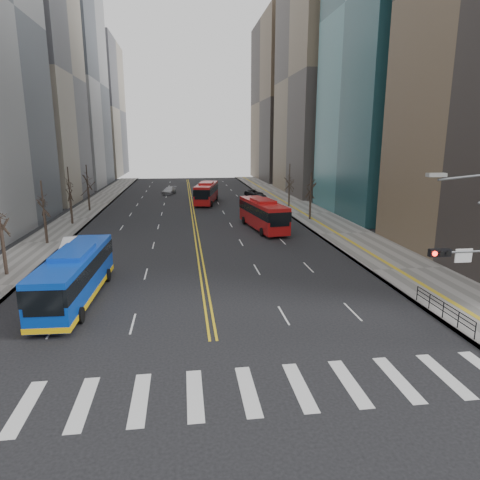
% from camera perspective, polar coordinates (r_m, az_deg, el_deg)
% --- Properties ---
extents(ground, '(220.00, 220.00, 0.00)m').
position_cam_1_polar(ground, '(20.09, -2.46, -19.67)').
color(ground, black).
extents(sidewalk_right, '(7.00, 130.00, 0.15)m').
position_cam_1_polar(sidewalk_right, '(65.55, 9.27, 3.53)').
color(sidewalk_right, slate).
rests_on(sidewalk_right, ground).
extents(sidewalk_left, '(5.00, 130.00, 0.15)m').
position_cam_1_polar(sidewalk_left, '(64.54, -21.05, 2.67)').
color(sidewalk_left, slate).
rests_on(sidewalk_left, ground).
extents(crosswalk, '(26.70, 4.00, 0.01)m').
position_cam_1_polar(crosswalk, '(20.09, -2.46, -19.65)').
color(crosswalk, silver).
rests_on(crosswalk, ground).
extents(centerline, '(0.55, 100.00, 0.01)m').
position_cam_1_polar(centerline, '(72.65, -6.44, 4.50)').
color(centerline, gold).
rests_on(centerline, ground).
extents(office_towers, '(83.00, 134.00, 58.00)m').
position_cam_1_polar(office_towers, '(86.32, -7.02, 21.79)').
color(office_towers, gray).
rests_on(office_towers, ground).
extents(pedestrian_railing, '(0.06, 6.06, 1.02)m').
position_cam_1_polar(pedestrian_railing, '(29.49, 25.48, -8.12)').
color(pedestrian_railing, black).
rests_on(pedestrian_railing, sidewalk_right).
extents(street_trees, '(35.20, 47.20, 7.60)m').
position_cam_1_polar(street_trees, '(52.04, -14.01, 6.17)').
color(street_trees, '#2E241C').
rests_on(street_trees, ground).
extents(blue_bus, '(3.25, 12.52, 3.61)m').
position_cam_1_polar(blue_bus, '(31.63, -21.12, -4.26)').
color(blue_bus, '#0B3AAF').
rests_on(blue_bus, ground).
extents(red_bus_near, '(4.36, 12.23, 3.78)m').
position_cam_1_polar(red_bus_near, '(53.22, 3.07, 3.67)').
color(red_bus_near, '#A71111').
rests_on(red_bus_near, ground).
extents(red_bus_far, '(4.99, 12.14, 3.74)m').
position_cam_1_polar(red_bus_far, '(75.53, -4.49, 6.46)').
color(red_bus_far, '#A71111').
rests_on(red_bus_far, ground).
extents(car_white, '(1.78, 4.66, 1.52)m').
position_cam_1_polar(car_white, '(45.51, -21.50, -0.61)').
color(car_white, white).
rests_on(car_white, ground).
extents(car_dark_mid, '(1.97, 4.58, 1.54)m').
position_cam_1_polar(car_dark_mid, '(75.83, 3.03, 5.51)').
color(car_dark_mid, black).
rests_on(car_dark_mid, ground).
extents(car_silver, '(3.24, 5.28, 1.43)m').
position_cam_1_polar(car_silver, '(89.95, -9.42, 6.53)').
color(car_silver, '#ABABB1').
rests_on(car_silver, ground).
extents(car_dark_far, '(3.74, 5.33, 1.35)m').
position_cam_1_polar(car_dark_far, '(84.54, 1.91, 6.25)').
color(car_dark_far, black).
rests_on(car_dark_far, ground).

